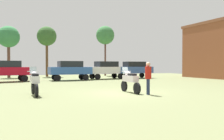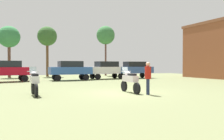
{
  "view_description": "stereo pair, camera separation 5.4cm",
  "coord_description": "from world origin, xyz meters",
  "px_view_note": "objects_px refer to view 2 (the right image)",
  "views": [
    {
      "loc": [
        -5.8,
        -12.07,
        1.62
      ],
      "look_at": [
        0.49,
        3.24,
        1.26
      ],
      "focal_mm": 37.5,
      "sensor_mm": 36.0,
      "label": 1
    },
    {
      "loc": [
        -5.75,
        -12.09,
        1.62
      ],
      "look_at": [
        0.49,
        3.24,
        1.26
      ],
      "focal_mm": 37.5,
      "sensor_mm": 36.0,
      "label": 2
    }
  ],
  "objects_px": {
    "tree_3": "(9,37)",
    "car_3": "(7,69)",
    "person_1": "(148,76)",
    "tree_4": "(47,37)",
    "motorcycle_7": "(34,81)",
    "tree_2": "(106,36)",
    "motorcycle_1": "(130,80)",
    "car_5": "(135,69)",
    "car_1": "(70,69)",
    "car_2": "(107,69)"
  },
  "relations": [
    {
      "from": "motorcycle_1",
      "to": "car_5",
      "type": "bearing_deg",
      "value": 59.35
    },
    {
      "from": "tree_2",
      "to": "car_3",
      "type": "bearing_deg",
      "value": -147.06
    },
    {
      "from": "motorcycle_7",
      "to": "car_1",
      "type": "relative_size",
      "value": 0.5
    },
    {
      "from": "motorcycle_7",
      "to": "car_3",
      "type": "bearing_deg",
      "value": 95.88
    },
    {
      "from": "motorcycle_1",
      "to": "person_1",
      "type": "height_order",
      "value": "person_1"
    },
    {
      "from": "person_1",
      "to": "tree_4",
      "type": "height_order",
      "value": "tree_4"
    },
    {
      "from": "car_2",
      "to": "tree_2",
      "type": "xyz_separation_m",
      "value": [
        2.8,
        7.76,
        4.82
      ]
    },
    {
      "from": "motorcycle_7",
      "to": "car_3",
      "type": "xyz_separation_m",
      "value": [
        -1.71,
        11.39,
        0.43
      ]
    },
    {
      "from": "motorcycle_7",
      "to": "tree_3",
      "type": "height_order",
      "value": "tree_3"
    },
    {
      "from": "car_5",
      "to": "car_3",
      "type": "bearing_deg",
      "value": 93.44
    },
    {
      "from": "car_1",
      "to": "tree_2",
      "type": "bearing_deg",
      "value": -42.52
    },
    {
      "from": "car_5",
      "to": "car_2",
      "type": "bearing_deg",
      "value": 91.13
    },
    {
      "from": "car_5",
      "to": "tree_3",
      "type": "height_order",
      "value": "tree_3"
    },
    {
      "from": "person_1",
      "to": "tree_3",
      "type": "bearing_deg",
      "value": 37.06
    },
    {
      "from": "motorcycle_7",
      "to": "tree_2",
      "type": "relative_size",
      "value": 0.3
    },
    {
      "from": "car_1",
      "to": "tree_4",
      "type": "relative_size",
      "value": 0.64
    },
    {
      "from": "motorcycle_1",
      "to": "car_3",
      "type": "distance_m",
      "value": 13.99
    },
    {
      "from": "tree_4",
      "to": "car_2",
      "type": "bearing_deg",
      "value": -54.62
    },
    {
      "from": "car_3",
      "to": "tree_3",
      "type": "height_order",
      "value": "tree_3"
    },
    {
      "from": "motorcycle_1",
      "to": "tree_3",
      "type": "bearing_deg",
      "value": 106.92
    },
    {
      "from": "motorcycle_7",
      "to": "car_3",
      "type": "relative_size",
      "value": 0.48
    },
    {
      "from": "car_5",
      "to": "tree_3",
      "type": "relative_size",
      "value": 0.66
    },
    {
      "from": "car_5",
      "to": "tree_3",
      "type": "xyz_separation_m",
      "value": [
        -14.07,
        7.26,
        3.92
      ]
    },
    {
      "from": "car_5",
      "to": "motorcycle_7",
      "type": "bearing_deg",
      "value": 134.74
    },
    {
      "from": "motorcycle_7",
      "to": "tree_3",
      "type": "bearing_deg",
      "value": 92.44
    },
    {
      "from": "car_2",
      "to": "tree_3",
      "type": "bearing_deg",
      "value": 47.66
    },
    {
      "from": "car_2",
      "to": "tree_4",
      "type": "relative_size",
      "value": 0.66
    },
    {
      "from": "motorcycle_1",
      "to": "person_1",
      "type": "distance_m",
      "value": 1.32
    },
    {
      "from": "car_3",
      "to": "tree_2",
      "type": "distance_m",
      "value": 16.44
    },
    {
      "from": "car_1",
      "to": "car_3",
      "type": "distance_m",
      "value": 6.04
    },
    {
      "from": "car_2",
      "to": "person_1",
      "type": "distance_m",
      "value": 14.46
    },
    {
      "from": "car_2",
      "to": "tree_4",
      "type": "height_order",
      "value": "tree_4"
    },
    {
      "from": "tree_3",
      "to": "car_3",
      "type": "bearing_deg",
      "value": -89.77
    },
    {
      "from": "car_3",
      "to": "car_5",
      "type": "relative_size",
      "value": 1.06
    },
    {
      "from": "motorcycle_7",
      "to": "tree_4",
      "type": "height_order",
      "value": "tree_4"
    },
    {
      "from": "car_3",
      "to": "tree_4",
      "type": "relative_size",
      "value": 0.67
    },
    {
      "from": "car_3",
      "to": "car_5",
      "type": "distance_m",
      "value": 14.07
    },
    {
      "from": "motorcycle_7",
      "to": "car_2",
      "type": "distance_m",
      "value": 14.97
    },
    {
      "from": "motorcycle_1",
      "to": "tree_3",
      "type": "height_order",
      "value": "tree_3"
    },
    {
      "from": "car_2",
      "to": "tree_3",
      "type": "distance_m",
      "value": 13.34
    },
    {
      "from": "motorcycle_1",
      "to": "car_1",
      "type": "height_order",
      "value": "car_1"
    },
    {
      "from": "car_5",
      "to": "person_1",
      "type": "bearing_deg",
      "value": 154.85
    },
    {
      "from": "motorcycle_7",
      "to": "tree_2",
      "type": "height_order",
      "value": "tree_2"
    },
    {
      "from": "car_3",
      "to": "tree_2",
      "type": "bearing_deg",
      "value": -67.63
    },
    {
      "from": "car_1",
      "to": "tree_2",
      "type": "distance_m",
      "value": 12.17
    },
    {
      "from": "motorcycle_7",
      "to": "car_1",
      "type": "xyz_separation_m",
      "value": [
        4.33,
        11.35,
        0.43
      ]
    },
    {
      "from": "motorcycle_1",
      "to": "car_1",
      "type": "distance_m",
      "value": 12.16
    },
    {
      "from": "car_1",
      "to": "car_3",
      "type": "bearing_deg",
      "value": 86.85
    },
    {
      "from": "car_2",
      "to": "person_1",
      "type": "relative_size",
      "value": 2.57
    },
    {
      "from": "motorcycle_7",
      "to": "car_1",
      "type": "height_order",
      "value": "car_1"
    }
  ]
}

